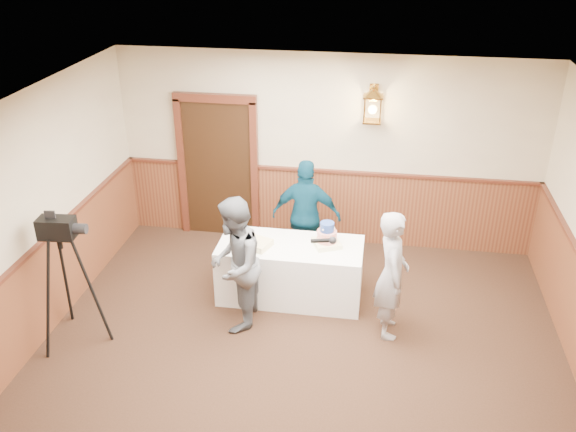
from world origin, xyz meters
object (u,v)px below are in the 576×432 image
(display_table, at_px, (290,270))
(tv_camera_rig, at_px, (68,287))
(baker, at_px, (392,275))
(assistant_p, at_px, (306,216))
(interviewer, at_px, (235,265))
(sheet_cake_yellow, at_px, (255,243))
(sheet_cake_green, at_px, (242,237))
(tiered_cake, at_px, (327,237))

(display_table, bearing_deg, tv_camera_rig, -151.33)
(baker, xyz_separation_m, assistant_p, (-1.15, 1.29, 0.01))
(interviewer, distance_m, tv_camera_rig, 1.87)
(interviewer, relative_size, assistant_p, 1.04)
(assistant_p, bearing_deg, sheet_cake_yellow, 58.51)
(sheet_cake_green, relative_size, interviewer, 0.16)
(sheet_cake_yellow, height_order, baker, baker)
(tiered_cake, distance_m, assistant_p, 0.77)
(display_table, distance_m, baker, 1.42)
(display_table, xyz_separation_m, interviewer, (-0.54, -0.69, 0.45))
(display_table, bearing_deg, tiered_cake, 7.06)
(baker, height_order, assistant_p, assistant_p)
(assistant_p, bearing_deg, baker, 132.58)
(tiered_cake, bearing_deg, display_table, -172.94)
(sheet_cake_yellow, distance_m, interviewer, 0.61)
(display_table, relative_size, tv_camera_rig, 1.15)
(display_table, bearing_deg, baker, -23.99)
(tiered_cake, height_order, sheet_cake_green, tiered_cake)
(sheet_cake_green, xyz_separation_m, interviewer, (0.08, -0.73, 0.04))
(tiered_cake, relative_size, baker, 0.26)
(tiered_cake, distance_m, sheet_cake_yellow, 0.89)
(baker, relative_size, tv_camera_rig, 1.00)
(interviewer, bearing_deg, tiered_cake, 125.43)
(sheet_cake_green, height_order, interviewer, interviewer)
(sheet_cake_yellow, relative_size, sheet_cake_green, 1.43)
(tiered_cake, relative_size, assistant_p, 0.26)
(baker, bearing_deg, tiered_cake, 46.56)
(interviewer, bearing_deg, sheet_cake_yellow, 167.74)
(display_table, height_order, sheet_cake_green, sheet_cake_green)
(display_table, height_order, tv_camera_rig, tv_camera_rig)
(tiered_cake, distance_m, baker, 1.01)
(sheet_cake_yellow, bearing_deg, sheet_cake_green, 143.99)
(display_table, bearing_deg, interviewer, -128.01)
(tiered_cake, distance_m, sheet_cake_green, 1.07)
(sheet_cake_yellow, xyz_separation_m, assistant_p, (0.53, 0.84, 0.00))
(sheet_cake_yellow, distance_m, baker, 1.74)
(display_table, height_order, assistant_p, assistant_p)
(tv_camera_rig, bearing_deg, baker, 6.42)
(display_table, distance_m, assistant_p, 0.85)
(interviewer, height_order, assistant_p, interviewer)
(sheet_cake_green, distance_m, tv_camera_rig, 2.14)
(sheet_cake_yellow, relative_size, assistant_p, 0.24)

